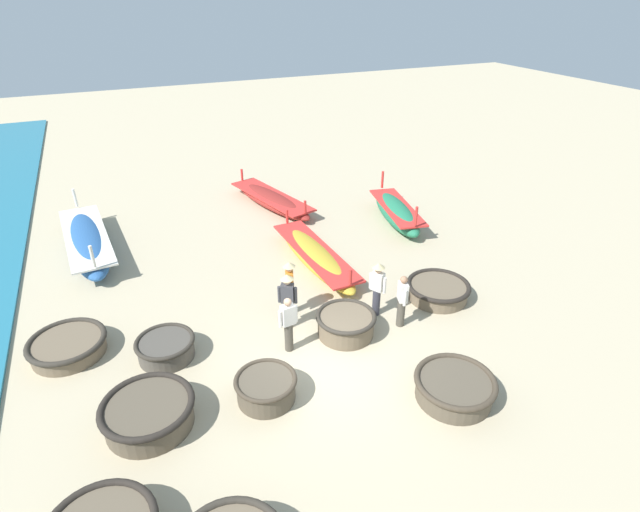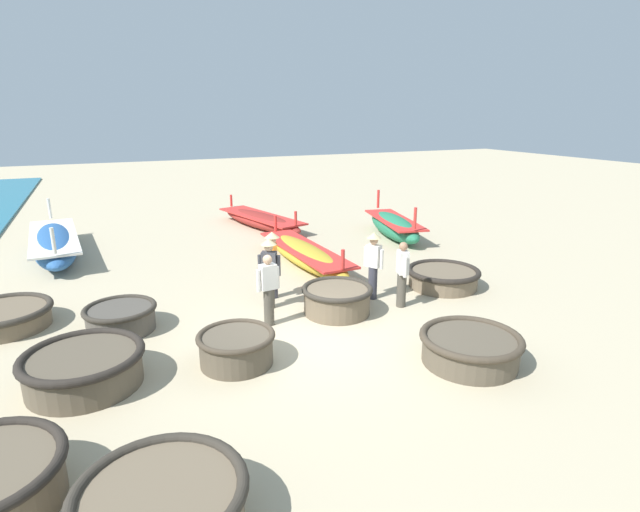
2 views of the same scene
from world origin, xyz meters
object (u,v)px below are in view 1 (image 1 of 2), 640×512
Objects in this scene: coracle_center at (346,323)px; coracle_nearest at (166,347)px; long_boat_green_hull at (87,242)px; fisherman_by_coracle at (377,285)px; coracle_weathered at (148,413)px; fisherman_crouching at (288,297)px; long_boat_ochre_hull at (272,200)px; coracle_front_right at (266,387)px; coracle_tilted at (454,387)px; long_boat_red_hull at (397,213)px; fisherman_hauling at (402,300)px; coracle_far_right at (438,290)px; fisherman_standing_right at (290,284)px; long_boat_white_hull at (315,256)px; fisherman_with_hat at (288,323)px; coracle_beside_post at (68,346)px.

coracle_center is 1.09× the size of coracle_nearest.
long_boat_green_hull is 3.47× the size of fisherman_by_coracle.
coracle_center is (5.23, 1.13, -0.00)m from coracle_weathered.
fisherman_crouching is at bearing 27.61° from coracle_weathered.
long_boat_green_hull reaches higher than long_boat_ochre_hull.
coracle_front_right is at bearing -152.56° from coracle_center.
long_boat_red_hull is (3.77, 8.67, 0.11)m from coracle_tilted.
fisherman_hauling is (0.34, 2.84, 0.53)m from coracle_tilted.
coracle_tilted is 1.18× the size of fisherman_hauling.
fisherman_hauling is at bearing -120.45° from long_boat_red_hull.
coracle_weathered is at bearing -146.68° from long_boat_red_hull.
fisherman_by_coracle is (-3.78, -5.10, 0.54)m from long_boat_red_hull.
coracle_far_right is (6.01, 1.87, -0.05)m from coracle_front_right.
coracle_weathered is 1.19× the size of fisherman_standing_right.
coracle_nearest is 0.80× the size of coracle_tilted.
fisherman_standing_right is (-1.77, -2.31, 0.65)m from long_boat_white_hull.
long_boat_green_hull is 1.37× the size of long_boat_red_hull.
coracle_nearest is (-1.85, 2.38, -0.03)m from coracle_front_right.
coracle_nearest is 3.14m from fisherman_with_hat.
coracle_nearest is at bearing -154.26° from long_boat_red_hull.
fisherman_with_hat reaches higher than coracle_front_right.
coracle_tilted is 0.32× the size of long_boat_green_hull.
fisherman_standing_right is (-1.01, 1.52, 0.61)m from coracle_center.
fisherman_with_hat is at bearing -170.37° from fisherman_by_coracle.
long_boat_white_hull is at bearing 52.61° from fisherman_standing_right.
coracle_center is 3.91m from long_boat_white_hull.
coracle_far_right is at bearing 8.08° from coracle_center.
coracle_weathered is at bearing -140.32° from long_boat_white_hull.
coracle_tilted is 0.36× the size of long_boat_ochre_hull.
coracle_weathered is 11.95m from long_boat_ochre_hull.
coracle_tilted is 1.11× the size of fisherman_crouching.
fisherman_with_hat reaches higher than coracle_far_right.
long_boat_red_hull is at bearing 40.19° from fisherman_with_hat.
coracle_front_right is at bearing -40.45° from coracle_beside_post.
fisherman_by_coracle reaches higher than coracle_beside_post.
fisherman_by_coracle is at bearing 90.20° from coracle_tilted.
coracle_beside_post is at bearing 147.07° from coracle_tilted.
coracle_tilted is 1.18× the size of fisherman_with_hat.
long_boat_white_hull is at bearing 101.00° from fisherman_hauling.
coracle_center is 0.31× the size of long_boat_ochre_hull.
coracle_beside_post is 1.16× the size of fisherman_crouching.
coracle_weathered is 6.65m from fisherman_by_coracle.
long_boat_green_hull reaches higher than coracle_weathered.
coracle_front_right is 0.91× the size of fisherman_hauling.
long_boat_ochre_hull is 9.45m from fisherman_with_hat.
fisherman_with_hat is (3.61, 1.14, 0.49)m from coracle_weathered.
long_boat_ochre_hull is 8.61m from fisherman_by_coracle.
coracle_center is 9.93m from long_boat_green_hull.
coracle_weathered is 4.48m from fisherman_crouching.
coracle_front_right is 0.86× the size of fisherman_standing_right.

